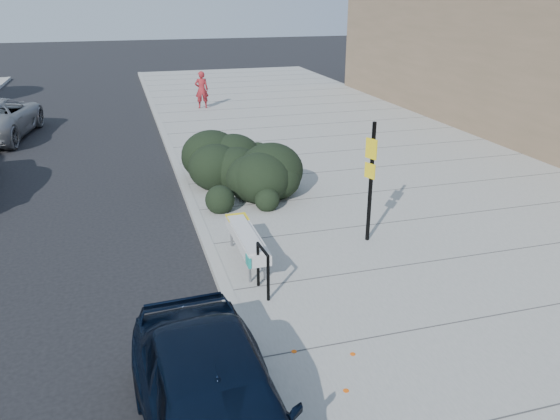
{
  "coord_description": "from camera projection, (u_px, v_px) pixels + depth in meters",
  "views": [
    {
      "loc": [
        -1.47,
        -8.32,
        5.03
      ],
      "look_at": [
        1.38,
        1.4,
        1.0
      ],
      "focal_mm": 35.0,
      "sensor_mm": 36.0,
      "label": 1
    }
  ],
  "objects": [
    {
      "name": "bench",
      "position": [
        247.0,
        239.0,
        10.47
      ],
      "size": [
        0.44,
        2.1,
        0.63
      ],
      "rotation": [
        0.0,
        0.0,
        0.01
      ],
      "color": "gray",
      "rests_on": "sidewalk_near"
    },
    {
      "name": "sidewalk_near",
      "position": [
        386.0,
        180.0,
        15.56
      ],
      "size": [
        11.2,
        50.0,
        0.15
      ],
      "primitive_type": "cube",
      "color": "gray",
      "rests_on": "ground"
    },
    {
      "name": "hedge",
      "position": [
        241.0,
        158.0,
        14.64
      ],
      "size": [
        2.13,
        4.1,
        1.52
      ],
      "primitive_type": "ellipsoid",
      "rotation": [
        0.0,
        0.0,
        -0.03
      ],
      "color": "black",
      "rests_on": "sidewalk_near"
    },
    {
      "name": "ground",
      "position": [
        227.0,
        298.0,
        9.66
      ],
      "size": [
        120.0,
        120.0,
        0.0
      ],
      "primitive_type": "plane",
      "color": "black",
      "rests_on": "ground"
    },
    {
      "name": "sign_post",
      "position": [
        371.0,
        175.0,
        11.06
      ],
      "size": [
        0.15,
        0.28,
        2.54
      ],
      "rotation": [
        0.0,
        0.0,
        0.38
      ],
      "color": "black",
      "rests_on": "sidewalk_near"
    },
    {
      "name": "pedestrian",
      "position": [
        202.0,
        90.0,
        24.69
      ],
      "size": [
        0.63,
        0.44,
        1.66
      ],
      "primitive_type": "imported",
      "rotation": [
        0.0,
        0.0,
        3.08
      ],
      "color": "maroon",
      "rests_on": "sidewalk_near"
    },
    {
      "name": "bike_rack",
      "position": [
        263.0,
        266.0,
        9.37
      ],
      "size": [
        0.1,
        0.59,
        0.86
      ],
      "rotation": [
        0.0,
        0.0,
        0.07
      ],
      "color": "black",
      "rests_on": "sidewalk_near"
    },
    {
      "name": "curb_near",
      "position": [
        189.0,
        199.0,
        14.09
      ],
      "size": [
        0.22,
        50.0,
        0.17
      ],
      "primitive_type": "cube",
      "color": "#9E9E99",
      "rests_on": "ground"
    },
    {
      "name": "sedan_navy",
      "position": [
        216.0,
        410.0,
        6.07
      ],
      "size": [
        1.88,
        4.25,
        1.42
      ],
      "primitive_type": "imported",
      "rotation": [
        0.0,
        0.0,
        0.05
      ],
      "color": "black",
      "rests_on": "ground"
    }
  ]
}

